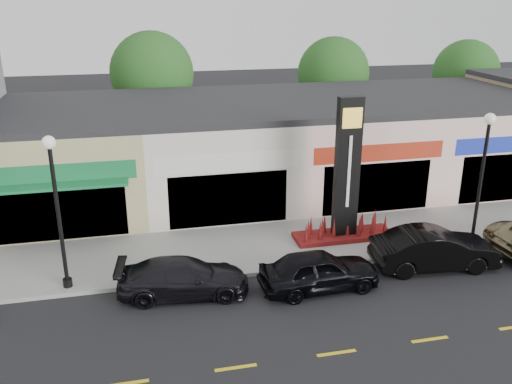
% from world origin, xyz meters
% --- Properties ---
extents(ground, '(120.00, 120.00, 0.00)m').
position_xyz_m(ground, '(0.00, 0.00, 0.00)').
color(ground, black).
rests_on(ground, ground).
extents(sidewalk, '(52.00, 4.30, 0.15)m').
position_xyz_m(sidewalk, '(0.00, 4.35, 0.07)').
color(sidewalk, gray).
rests_on(sidewalk, ground).
extents(curb, '(52.00, 0.20, 0.15)m').
position_xyz_m(curb, '(0.00, 2.10, 0.07)').
color(curb, gray).
rests_on(curb, ground).
extents(shop_beige, '(7.00, 10.85, 4.80)m').
position_xyz_m(shop_beige, '(-8.50, 11.46, 2.40)').
color(shop_beige, tan).
rests_on(shop_beige, ground).
extents(shop_cream, '(7.00, 10.01, 4.80)m').
position_xyz_m(shop_cream, '(-1.50, 11.47, 2.40)').
color(shop_cream, silver).
rests_on(shop_cream, ground).
extents(shop_pink_w, '(7.00, 10.01, 4.80)m').
position_xyz_m(shop_pink_w, '(5.50, 11.47, 2.40)').
color(shop_pink_w, beige).
rests_on(shop_pink_w, ground).
extents(shop_pink_e, '(7.00, 10.01, 4.80)m').
position_xyz_m(shop_pink_e, '(12.50, 11.47, 2.40)').
color(shop_pink_e, beige).
rests_on(shop_pink_e, ground).
extents(tree_rear_west, '(5.20, 5.20, 7.83)m').
position_xyz_m(tree_rear_west, '(-4.00, 19.50, 5.22)').
color(tree_rear_west, '#382619').
rests_on(tree_rear_west, ground).
extents(tree_rear_mid, '(4.80, 4.80, 7.29)m').
position_xyz_m(tree_rear_mid, '(8.00, 19.50, 4.88)').
color(tree_rear_mid, '#382619').
rests_on(tree_rear_mid, ground).
extents(tree_rear_east, '(4.60, 4.60, 6.94)m').
position_xyz_m(tree_rear_east, '(18.00, 19.50, 4.63)').
color(tree_rear_east, '#382619').
rests_on(tree_rear_east, ground).
extents(lamp_west_near, '(0.44, 0.44, 5.47)m').
position_xyz_m(lamp_west_near, '(-8.00, 2.50, 3.48)').
color(lamp_west_near, black).
rests_on(lamp_west_near, sidewalk).
extents(lamp_east_near, '(0.44, 0.44, 5.47)m').
position_xyz_m(lamp_east_near, '(8.00, 2.50, 3.48)').
color(lamp_east_near, black).
rests_on(lamp_east_near, sidewalk).
extents(pylon_sign, '(4.20, 1.30, 6.00)m').
position_xyz_m(pylon_sign, '(3.00, 4.20, 2.27)').
color(pylon_sign, '#5A0F11').
rests_on(pylon_sign, sidewalk).
extents(car_dark_sedan, '(2.33, 4.70, 1.31)m').
position_xyz_m(car_dark_sedan, '(-4.03, 1.30, 0.66)').
color(car_dark_sedan, black).
rests_on(car_dark_sedan, ground).
extents(car_black_sedan, '(1.90, 4.32, 1.45)m').
position_xyz_m(car_black_sedan, '(0.68, 0.63, 0.72)').
color(car_black_sedan, black).
rests_on(car_black_sedan, ground).
extents(car_black_conv, '(2.07, 4.87, 1.56)m').
position_xyz_m(car_black_conv, '(5.48, 1.18, 0.78)').
color(car_black_conv, black).
rests_on(car_black_conv, ground).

